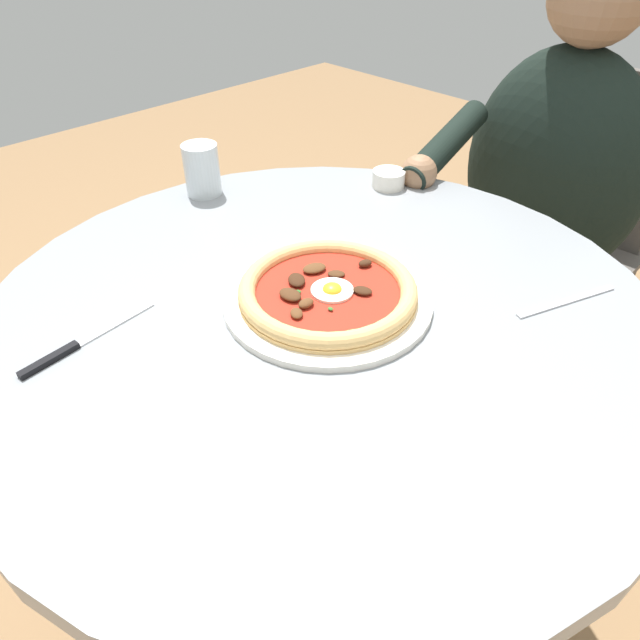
{
  "coord_description": "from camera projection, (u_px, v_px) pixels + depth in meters",
  "views": [
    {
      "loc": [
        0.46,
        -0.46,
        1.22
      ],
      "look_at": [
        0.01,
        -0.01,
        0.73
      ],
      "focal_mm": 32.56,
      "sensor_mm": 36.0,
      "label": 1
    }
  ],
  "objects": [
    {
      "name": "ground_plane",
      "position": [
        321.0,
        579.0,
        1.27
      ],
      "size": [
        6.0,
        6.0,
        0.02
      ],
      "primitive_type": "cube",
      "color": "olive"
    },
    {
      "name": "dining_table",
      "position": [
        321.0,
        382.0,
        0.9
      ],
      "size": [
        0.96,
        0.96,
        0.74
      ],
      "color": "gray",
      "rests_on": "ground"
    },
    {
      "name": "pizza_on_plate",
      "position": [
        328.0,
        294.0,
        0.81
      ],
      "size": [
        0.29,
        0.29,
        0.03
      ],
      "color": "white",
      "rests_on": "dining_table"
    },
    {
      "name": "water_glass",
      "position": [
        202.0,
        172.0,
        1.07
      ],
      "size": [
        0.07,
        0.07,
        0.09
      ],
      "color": "silver",
      "rests_on": "dining_table"
    },
    {
      "name": "steak_knife",
      "position": [
        70.0,
        348.0,
        0.73
      ],
      "size": [
        0.03,
        0.2,
        0.01
      ],
      "color": "silver",
      "rests_on": "dining_table"
    },
    {
      "name": "ramekin_capers",
      "position": [
        389.0,
        178.0,
        1.1
      ],
      "size": [
        0.06,
        0.06,
        0.03
      ],
      "color": "white",
      "rests_on": "dining_table"
    },
    {
      "name": "fork_utensil",
      "position": [
        567.0,
        301.0,
        0.82
      ],
      "size": [
        0.07,
        0.16,
        0.0
      ],
      "color": "#BCBCC1",
      "rests_on": "dining_table"
    },
    {
      "name": "diner_person",
      "position": [
        532.0,
        249.0,
        1.37
      ],
      "size": [
        0.41,
        0.5,
        1.13
      ],
      "color": "#282833",
      "rests_on": "ground"
    },
    {
      "name": "cafe_chair_diner",
      "position": [
        561.0,
        223.0,
        1.44
      ],
      "size": [
        0.4,
        0.41,
        0.87
      ],
      "color": "#504A45",
      "rests_on": "ground"
    }
  ]
}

